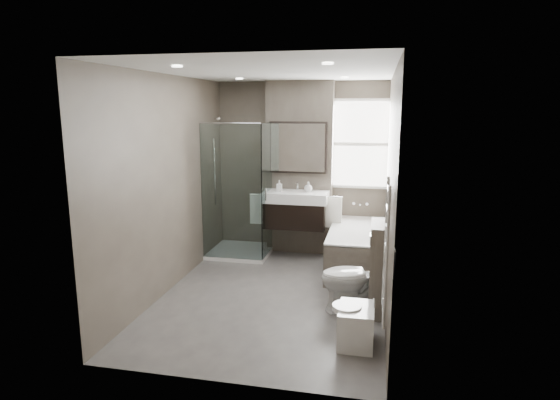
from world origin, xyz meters
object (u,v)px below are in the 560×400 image
(vanity, at_px, (295,209))
(toilet, at_px, (355,277))
(bathtub, at_px, (357,247))
(bidet, at_px, (355,325))

(vanity, bearing_deg, toilet, -60.18)
(bathtub, bearing_deg, vanity, 160.63)
(bathtub, height_order, bidet, bathtub)
(vanity, xyz_separation_m, bathtub, (0.92, -0.33, -0.43))
(vanity, relative_size, toilet, 1.24)
(bathtub, bearing_deg, bidet, -87.59)
(toilet, relative_size, bidet, 1.59)
(vanity, distance_m, toilet, 1.98)
(vanity, height_order, toilet, vanity)
(vanity, bearing_deg, bathtub, -19.37)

